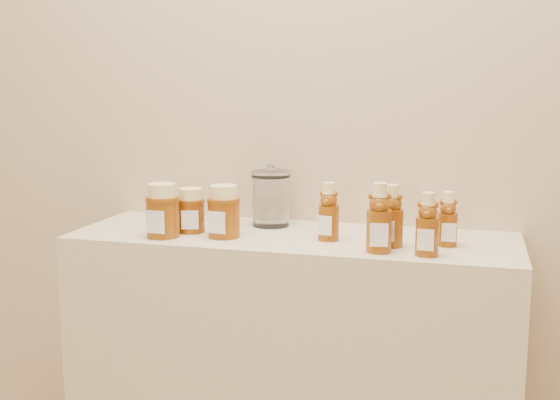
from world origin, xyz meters
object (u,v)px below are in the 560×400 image
(display_table, at_px, (292,391))
(glass_canister, at_px, (271,196))
(bear_bottle_back_left, at_px, (329,208))
(bear_bottle_front_left, at_px, (379,213))
(honey_jar_left, at_px, (191,210))

(display_table, distance_m, glass_canister, 0.55)
(bear_bottle_back_left, xyz_separation_m, bear_bottle_front_left, (0.14, -0.10, 0.01))
(display_table, bearing_deg, glass_canister, 131.73)
(display_table, distance_m, bear_bottle_front_left, 0.61)
(bear_bottle_back_left, relative_size, bear_bottle_front_left, 0.89)
(honey_jar_left, relative_size, glass_canister, 0.70)
(glass_canister, bearing_deg, bear_bottle_front_left, -34.03)
(bear_bottle_back_left, distance_m, glass_canister, 0.24)
(display_table, distance_m, honey_jar_left, 0.58)
(honey_jar_left, bearing_deg, bear_bottle_back_left, -16.56)
(display_table, relative_size, glass_canister, 6.91)
(bear_bottle_front_left, xyz_separation_m, honey_jar_left, (-0.53, 0.09, -0.04))
(bear_bottle_back_left, relative_size, honey_jar_left, 1.41)
(bear_bottle_back_left, height_order, glass_canister, glass_canister)
(bear_bottle_back_left, distance_m, honey_jar_left, 0.39)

